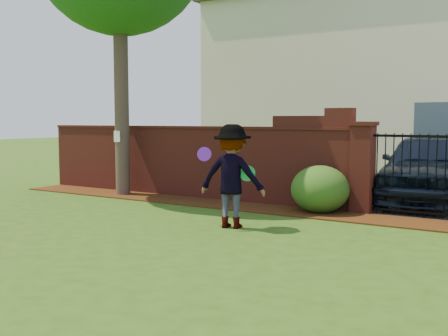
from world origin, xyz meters
The scene contains 12 objects.
ground centered at (0.00, 0.00, -0.01)m, with size 80.00×80.00×0.01m, color #284A12.
mulch_bed centered at (-0.95, 3.34, 0.01)m, with size 11.10×1.08×0.03m, color #331A09.
brick_wall centered at (-2.01, 4.00, 0.93)m, with size 8.70×0.31×2.16m.
pillar_left centered at (2.40, 4.00, 0.96)m, with size 0.50×0.50×1.88m.
iron_gate centered at (3.50, 4.00, 0.85)m, with size 1.78×0.03×1.60m.
house centered at (1.00, 12.00, 3.16)m, with size 12.40×6.40×6.30m.
car centered at (3.31, 5.93, 0.82)m, with size 1.94×4.83×1.65m, color black.
paper_notice centered at (-3.60, 3.21, 1.50)m, with size 0.20×0.01×0.28m, color white.
shrub_left centered at (1.66, 3.55, 0.49)m, with size 1.20×1.20×0.98m, color #1C4F17.
man centered at (0.88, 1.29, 0.92)m, with size 1.19×0.68×1.84m, color gray.
frisbee_purple centered at (0.54, 0.96, 1.32)m, with size 0.25×0.25×0.02m, color #681CB4.
frisbee_green centered at (1.15, 1.40, 0.98)m, with size 0.28×0.28×0.03m, color #1BCD48.
Camera 1 is at (5.71, -6.74, 1.92)m, focal length 42.84 mm.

